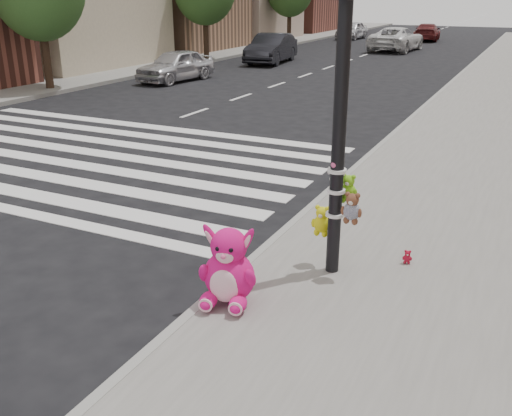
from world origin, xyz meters
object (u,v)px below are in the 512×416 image
Objects in this scene: signal_pole at (340,141)px; car_dark_far at (271,48)px; red_teddy at (407,257)px; car_white_near at (397,39)px; pink_bunny at (228,271)px; car_silver_far at (176,65)px.

signal_pole is 23.10m from car_dark_far.
car_dark_far is (-11.10, 20.06, 0.48)m from red_teddy.
car_dark_far is 9.89m from car_white_near.
red_teddy is 0.04× the size of car_dark_far.
car_silver_far reaches higher than pink_bunny.
car_silver_far is at bearing 76.08° from car_white_near.
car_dark_far is (-9.51, 21.88, 0.20)m from pink_bunny.
car_white_near reaches higher than car_silver_far.
red_teddy is 0.04× the size of car_white_near.
pink_bunny is 17.91m from car_silver_far.
car_dark_far reaches higher than car_silver_far.
car_silver_far reaches higher than red_teddy.
pink_bunny is 0.18× the size of car_white_near.
car_dark_far reaches higher than pink_bunny.
car_silver_far is (-11.17, 13.35, -1.17)m from signal_pole.
pink_bunny is 0.25× the size of car_silver_far.
red_teddy is 17.50m from car_silver_far.
car_silver_far is (-10.37, 14.60, 0.10)m from pink_bunny.
pink_bunny reaches higher than red_teddy.
signal_pole is at bearing -43.27° from car_silver_far.
pink_bunny is at bearing -47.80° from car_silver_far.
red_teddy is at bearing -67.47° from car_dark_far.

